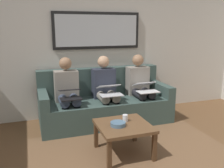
% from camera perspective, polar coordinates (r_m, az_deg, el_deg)
% --- Properties ---
extents(wall_rear, '(6.00, 0.12, 2.60)m').
position_cam_1_polar(wall_rear, '(4.61, -3.67, 9.08)').
color(wall_rear, beige).
rests_on(wall_rear, ground_plane).
extents(area_rug, '(2.60, 1.80, 0.01)m').
position_cam_1_polar(area_rug, '(3.36, 4.89, -15.70)').
color(area_rug, brown).
rests_on(area_rug, ground_plane).
extents(couch, '(2.20, 0.90, 0.90)m').
position_cam_1_polar(couch, '(4.33, -1.79, -4.48)').
color(couch, '#384C47').
rests_on(couch, ground_plane).
extents(framed_mirror, '(1.58, 0.05, 0.64)m').
position_cam_1_polar(framed_mirror, '(4.51, -3.40, 12.18)').
color(framed_mirror, black).
extents(coffee_table, '(0.66, 0.66, 0.41)m').
position_cam_1_polar(coffee_table, '(3.20, 2.70, -10.21)').
color(coffee_table, brown).
rests_on(coffee_table, ground_plane).
extents(cup, '(0.07, 0.07, 0.09)m').
position_cam_1_polar(cup, '(3.27, 3.05, -7.83)').
color(cup, silver).
rests_on(cup, coffee_table).
extents(bowl, '(0.19, 0.19, 0.05)m').
position_cam_1_polar(bowl, '(3.13, 1.39, -9.18)').
color(bowl, slate).
rests_on(bowl, coffee_table).
extents(person_left, '(0.38, 0.58, 1.14)m').
position_cam_1_polar(person_left, '(4.42, 6.40, -0.22)').
color(person_left, gray).
rests_on(person_left, couch).
extents(laptop_white, '(0.35, 0.35, 0.16)m').
position_cam_1_polar(laptop_white, '(4.21, 7.78, -0.71)').
color(laptop_white, white).
extents(person_middle, '(0.38, 0.58, 1.14)m').
position_cam_1_polar(person_middle, '(4.19, -1.55, -0.87)').
color(person_middle, '#2D3342').
rests_on(person_middle, couch).
extents(laptop_silver, '(0.36, 0.36, 0.16)m').
position_cam_1_polar(laptop_silver, '(3.97, -0.52, -1.40)').
color(laptop_silver, silver).
extents(person_right, '(0.38, 0.58, 1.14)m').
position_cam_1_polar(person_right, '(4.05, -10.22, -1.56)').
color(person_right, gray).
rests_on(person_right, couch).
extents(laptop_black, '(0.32, 0.32, 0.14)m').
position_cam_1_polar(laptop_black, '(3.81, -9.64, -2.22)').
color(laptop_black, black).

